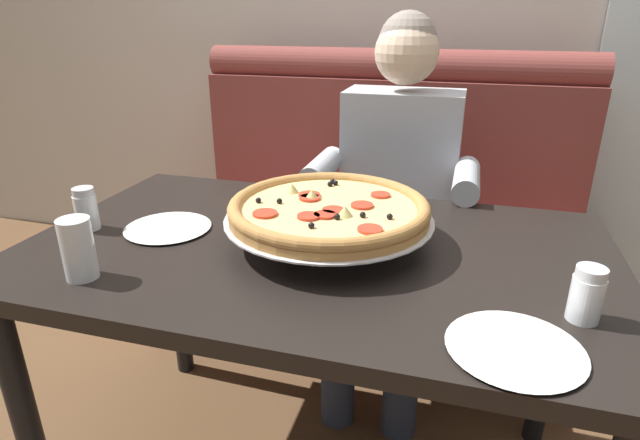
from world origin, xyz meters
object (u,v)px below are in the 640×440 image
at_px(shaker_pepper_flakes, 87,212).
at_px(drinking_glass, 79,252).
at_px(booth_bench, 376,236).
at_px(pizza, 329,210).
at_px(shaker_parmesan, 586,298).
at_px(diner_main, 395,187).
at_px(plate_near_right, 168,226).
at_px(dining_table, 315,278).
at_px(plate_near_left, 515,345).

height_order(shaker_pepper_flakes, drinking_glass, drinking_glass).
xyz_separation_m(booth_bench, drinking_glass, (-0.42, -1.17, 0.41)).
relative_size(pizza, shaker_pepper_flakes, 4.51).
bearing_deg(pizza, shaker_pepper_flakes, -171.34).
xyz_separation_m(shaker_parmesan, drinking_glass, (-0.98, -0.12, 0.01)).
relative_size(diner_main, plate_near_right, 5.83).
relative_size(booth_bench, plate_near_right, 7.39).
bearing_deg(booth_bench, plate_near_right, -113.68).
relative_size(dining_table, diner_main, 1.09).
distance_m(diner_main, shaker_parmesan, 0.91).
xyz_separation_m(dining_table, plate_near_right, (-0.39, -0.01, 0.10)).
relative_size(pizza, plate_near_left, 2.20).
bearing_deg(diner_main, drinking_glass, -120.30).
height_order(diner_main, shaker_pepper_flakes, diner_main).
relative_size(diner_main, drinking_glass, 9.70).
distance_m(plate_near_right, drinking_glass, 0.28).
bearing_deg(diner_main, plate_near_left, -70.27).
bearing_deg(drinking_glass, diner_main, 59.70).
xyz_separation_m(pizza, shaker_parmesan, (0.53, -0.20, -0.04)).
height_order(diner_main, pizza, diner_main).
height_order(pizza, plate_near_left, pizza).
bearing_deg(drinking_glass, booth_bench, 70.10).
height_order(diner_main, shaker_parmesan, diner_main).
height_order(shaker_parmesan, drinking_glass, drinking_glass).
xyz_separation_m(dining_table, plate_near_left, (0.43, -0.30, 0.10)).
xyz_separation_m(booth_bench, plate_near_right, (-0.39, -0.89, 0.36)).
xyz_separation_m(dining_table, diner_main, (0.10, 0.61, 0.05)).
relative_size(pizza, plate_near_right, 2.27).
bearing_deg(shaker_pepper_flakes, booth_bench, 58.12).
height_order(shaker_parmesan, plate_near_left, shaker_parmesan).
relative_size(dining_table, plate_near_left, 6.13).
relative_size(diner_main, shaker_pepper_flakes, 11.58).
bearing_deg(diner_main, pizza, -97.73).
bearing_deg(dining_table, diner_main, 80.40).
bearing_deg(drinking_glass, pizza, 35.32).
distance_m(booth_bench, pizza, 0.95).
distance_m(diner_main, drinking_glass, 1.05).
xyz_separation_m(diner_main, drinking_glass, (-0.53, -0.90, 0.10)).
bearing_deg(shaker_pepper_flakes, pizza, 8.66).
relative_size(dining_table, pizza, 2.79).
relative_size(booth_bench, shaker_pepper_flakes, 14.68).
xyz_separation_m(shaker_pepper_flakes, drinking_glass, (0.16, -0.22, 0.01)).
bearing_deg(booth_bench, dining_table, -90.00).
relative_size(booth_bench, dining_table, 1.17).
bearing_deg(booth_bench, plate_near_left, -69.91).
xyz_separation_m(plate_near_right, drinking_glass, (-0.03, -0.28, 0.05)).
bearing_deg(shaker_parmesan, dining_table, 163.06).
height_order(booth_bench, drinking_glass, booth_bench).
relative_size(dining_table, shaker_pepper_flakes, 12.57).
bearing_deg(diner_main, shaker_pepper_flakes, -135.57).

